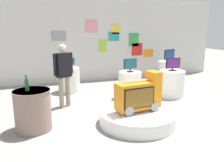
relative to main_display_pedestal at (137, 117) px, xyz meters
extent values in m
plane|color=gray|center=(0.19, 0.06, -0.14)|extent=(30.00, 30.00, 0.00)
cube|color=silver|center=(0.19, 4.54, 1.45)|extent=(10.92, 0.10, 3.20)
cube|color=green|center=(1.94, 4.47, 1.43)|extent=(0.44, 0.02, 0.54)
cube|color=orange|center=(2.63, 4.47, 0.86)|extent=(0.44, 0.02, 0.31)
cube|color=teal|center=(1.06, 4.47, 1.57)|extent=(0.45, 0.02, 0.33)
cube|color=red|center=(2.10, 4.47, 1.04)|extent=(0.47, 0.02, 0.51)
cube|color=gray|center=(-1.09, 4.47, 1.61)|extent=(0.52, 0.02, 0.35)
cube|color=#9ECC33|center=(0.59, 4.47, 1.21)|extent=(0.33, 0.02, 0.47)
cube|color=pink|center=(0.16, 4.47, 1.97)|extent=(0.48, 0.02, 0.46)
cube|color=yellow|center=(1.15, 4.47, 1.86)|extent=(0.36, 0.02, 0.36)
cylinder|color=white|center=(0.00, 0.00, 0.00)|extent=(1.68, 1.68, 0.29)
cylinder|color=gray|center=(-0.31, -0.04, 0.25)|extent=(0.25, 0.42, 0.20)
cylinder|color=gray|center=(0.31, 0.04, 0.25)|extent=(0.25, 0.42, 0.20)
cube|color=orange|center=(0.00, 0.00, 0.49)|extent=(1.02, 0.46, 0.58)
cube|color=orange|center=(0.38, 0.04, 0.89)|extent=(0.26, 0.38, 0.20)
cube|color=black|center=(-0.06, -0.19, 0.49)|extent=(0.71, 0.09, 0.43)
cube|color=brown|center=(-0.06, -0.19, 0.49)|extent=(0.67, 0.10, 0.39)
cube|color=#B2B2B7|center=(0.00, 0.00, 0.81)|extent=(0.79, 0.12, 0.02)
cylinder|color=white|center=(-0.99, 3.10, 0.25)|extent=(0.70, 0.70, 0.79)
cylinder|color=black|center=(-0.99, 3.10, 0.66)|extent=(0.21, 0.21, 0.02)
cylinder|color=black|center=(-0.99, 3.10, 0.71)|extent=(0.04, 0.04, 0.07)
cube|color=silver|center=(-0.99, 3.10, 0.87)|extent=(0.43, 0.10, 0.25)
cube|color=navy|center=(-0.99, 3.08, 0.87)|extent=(0.39, 0.07, 0.23)
cylinder|color=white|center=(1.89, 1.55, 0.25)|extent=(0.75, 0.75, 0.79)
cylinder|color=black|center=(1.89, 1.55, 0.66)|extent=(0.23, 0.23, 0.02)
cylinder|color=black|center=(1.89, 1.55, 0.70)|extent=(0.04, 0.04, 0.06)
cube|color=black|center=(1.89, 1.55, 0.88)|extent=(0.51, 0.08, 0.30)
cube|color=#561E6B|center=(1.89, 1.53, 0.88)|extent=(0.47, 0.05, 0.27)
cylinder|color=white|center=(0.60, 1.80, 0.25)|extent=(0.67, 0.67, 0.79)
cylinder|color=black|center=(0.60, 1.80, 0.66)|extent=(0.21, 0.21, 0.02)
cylinder|color=black|center=(0.60, 1.80, 0.72)|extent=(0.04, 0.04, 0.09)
cube|color=black|center=(0.60, 1.80, 0.90)|extent=(0.42, 0.08, 0.28)
cube|color=navy|center=(0.60, 1.78, 0.90)|extent=(0.38, 0.05, 0.25)
cylinder|color=white|center=(2.93, 3.33, 0.25)|extent=(0.80, 0.80, 0.79)
cylinder|color=black|center=(2.93, 3.33, 0.66)|extent=(0.21, 0.21, 0.02)
cylinder|color=black|center=(2.93, 3.33, 0.70)|extent=(0.04, 0.04, 0.07)
cube|color=black|center=(2.93, 3.33, 0.92)|extent=(0.55, 0.21, 0.37)
cube|color=navy|center=(2.92, 3.31, 0.92)|extent=(0.50, 0.17, 0.33)
cylinder|color=gray|center=(-2.15, 0.42, 0.28)|extent=(0.73, 0.73, 0.84)
cylinder|color=gray|center=(-2.15, 0.42, 0.69)|extent=(0.75, 0.75, 0.02)
cylinder|color=#195926|center=(-2.22, 0.39, 0.82)|extent=(0.08, 0.08, 0.24)
cylinder|color=#195926|center=(-2.22, 0.39, 0.98)|extent=(0.03, 0.03, 0.08)
cylinder|color=gray|center=(-1.25, 1.69, 0.26)|extent=(0.12, 0.12, 0.81)
cylinder|color=gray|center=(-1.43, 1.61, 0.26)|extent=(0.12, 0.12, 0.81)
cube|color=black|center=(-1.34, 1.65, 0.98)|extent=(0.43, 0.33, 0.62)
sphere|color=beige|center=(-1.34, 1.65, 1.42)|extent=(0.20, 0.20, 0.20)
cylinder|color=black|center=(-1.12, 1.75, 1.01)|extent=(0.08, 0.08, 0.56)
cylinder|color=black|center=(-1.56, 1.56, 1.01)|extent=(0.08, 0.08, 0.56)
camera|label=1|loc=(-2.10, -4.27, 1.90)|focal=36.87mm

